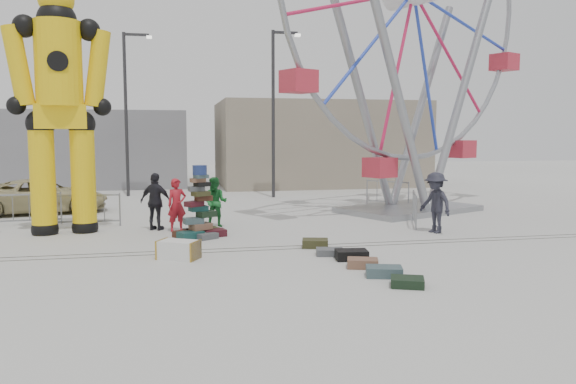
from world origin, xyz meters
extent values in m
plane|color=#9E9E99|center=(0.00, 0.00, 0.00)|extent=(90.00, 90.00, 0.00)
cube|color=#47443F|center=(0.00, 0.60, 0.00)|extent=(40.00, 0.04, 0.01)
cube|color=#47443F|center=(0.00, 1.00, 0.00)|extent=(40.00, 0.04, 0.01)
cube|color=gray|center=(7.00, 20.00, 2.50)|extent=(12.00, 8.00, 5.00)
cube|color=gray|center=(-6.00, 22.00, 2.20)|extent=(10.00, 8.00, 4.40)
cylinder|color=#2D2D30|center=(3.00, 13.00, 4.00)|extent=(0.16, 0.16, 8.00)
cube|color=#2D2D30|center=(3.60, 13.00, 7.90)|extent=(1.20, 0.15, 0.12)
cube|color=silver|center=(4.20, 13.00, 7.80)|extent=(0.25, 0.25, 0.12)
cylinder|color=#2D2D30|center=(-4.00, 15.00, 4.00)|extent=(0.16, 0.16, 8.00)
cube|color=#2D2D30|center=(-3.40, 15.00, 7.90)|extent=(1.20, 0.15, 0.12)
cube|color=silver|center=(-2.80, 15.00, 7.80)|extent=(0.25, 0.25, 0.12)
cube|color=#164441|center=(-1.34, 2.61, 0.11)|extent=(0.84, 0.74, 0.23)
cube|color=#44121A|center=(-0.62, 2.92, 0.10)|extent=(0.75, 0.61, 0.21)
cube|color=#401F14|center=(-1.52, 3.01, 0.10)|extent=(0.74, 0.70, 0.19)
cube|color=#36361B|center=(-0.80, 3.32, 0.10)|extent=(0.74, 0.62, 0.21)
cube|color=#505357|center=(-0.88, 2.53, 0.09)|extent=(0.72, 0.66, 0.17)
cube|color=black|center=(-1.23, 3.33, 0.10)|extent=(0.67, 0.55, 0.19)
cube|color=brown|center=(-1.04, 2.89, 0.32)|extent=(0.74, 0.66, 0.19)
cube|color=#40575B|center=(-1.25, 2.83, 0.51)|extent=(0.63, 0.50, 0.17)
cube|color=black|center=(-0.85, 2.95, 0.68)|extent=(0.65, 0.59, 0.17)
cube|color=#164441|center=(-1.09, 3.01, 0.85)|extent=(0.61, 0.51, 0.16)
cube|color=#44121A|center=(-1.21, 2.91, 1.01)|extent=(0.62, 0.59, 0.16)
cube|color=#401F14|center=(-0.93, 2.98, 1.16)|extent=(0.55, 0.44, 0.16)
cube|color=#36361B|center=(-1.02, 2.85, 1.31)|extent=(0.59, 0.53, 0.14)
cube|color=#505357|center=(-1.14, 2.92, 1.45)|extent=(0.51, 0.40, 0.14)
cube|color=black|center=(-0.97, 2.92, 1.58)|extent=(0.53, 0.48, 0.12)
cube|color=brown|center=(-1.09, 2.91, 1.70)|extent=(0.49, 0.40, 0.12)
cube|color=#40575B|center=(-1.00, 2.87, 1.82)|extent=(0.48, 0.44, 0.10)
cylinder|color=navy|center=(-1.04, 2.89, 2.01)|extent=(0.42, 0.42, 0.28)
sphere|color=black|center=(-5.70, 4.33, 0.16)|extent=(0.80, 0.80, 0.80)
cylinder|color=yellow|center=(-5.70, 4.33, 1.69)|extent=(0.74, 0.74, 3.38)
sphere|color=black|center=(-5.70, 4.33, 3.38)|extent=(0.85, 0.85, 0.85)
sphere|color=black|center=(-4.55, 4.50, 0.16)|extent=(0.80, 0.80, 0.80)
cylinder|color=yellow|center=(-4.55, 4.50, 1.69)|extent=(0.74, 0.74, 3.38)
sphere|color=black|center=(-4.55, 4.50, 3.38)|extent=(0.85, 0.85, 0.85)
cube|color=yellow|center=(-5.13, 4.42, 3.59)|extent=(1.59, 1.06, 0.74)
cylinder|color=yellow|center=(-5.13, 4.42, 5.18)|extent=(1.37, 1.37, 2.54)
sphere|color=black|center=(-5.13, 4.42, 6.44)|extent=(1.16, 1.16, 1.16)
sphere|color=black|center=(-6.01, 4.28, 6.23)|extent=(0.68, 0.68, 0.68)
cylinder|color=yellow|center=(-6.22, 4.25, 5.07)|extent=(0.94, 0.67, 2.38)
sphere|color=black|center=(-6.33, 4.23, 3.91)|extent=(0.55, 0.55, 0.55)
sphere|color=black|center=(-4.24, 4.55, 6.23)|extent=(0.68, 0.68, 0.68)
cylinder|color=yellow|center=(-4.03, 4.58, 5.07)|extent=(0.94, 0.67, 2.38)
sphere|color=black|center=(-3.93, 4.60, 3.91)|extent=(0.55, 0.55, 0.55)
cube|color=gray|center=(7.37, 6.85, 0.11)|extent=(6.17, 5.12, 0.21)
cylinder|color=gray|center=(6.22, 5.27, 4.26)|extent=(3.50, 1.83, 8.63)
cylinder|color=gray|center=(9.32, 6.69, 4.26)|extent=(3.50, 1.83, 8.63)
cylinder|color=gray|center=(5.43, 7.01, 4.26)|extent=(3.50, 1.83, 8.63)
cylinder|color=gray|center=(8.52, 8.43, 4.26)|extent=(3.50, 1.83, 8.63)
cube|color=#B02535|center=(7.37, 6.85, 1.60)|extent=(1.27, 1.27, 0.74)
cube|color=silver|center=(-1.72, 0.00, 0.23)|extent=(1.12, 0.96, 0.45)
cube|color=#36361B|center=(1.93, 0.68, 0.12)|extent=(0.80, 0.66, 0.23)
cube|color=#505357|center=(2.05, -0.35, 0.08)|extent=(0.77, 0.61, 0.17)
cube|color=black|center=(2.42, -0.98, 0.13)|extent=(0.84, 0.61, 0.25)
cube|color=brown|center=(2.41, -1.81, 0.11)|extent=(0.81, 0.65, 0.22)
cube|color=#40575B|center=(2.60, -2.67, 0.11)|extent=(0.88, 0.69, 0.22)
cube|color=black|center=(2.77, -3.51, 0.09)|extent=(0.81, 0.75, 0.18)
imported|color=maroon|center=(-1.71, 4.05, 0.84)|extent=(0.71, 0.57, 1.68)
imported|color=#186027|center=(-0.45, 4.69, 0.82)|extent=(0.97, 0.87, 1.65)
imported|color=black|center=(-2.36, 4.41, 0.92)|extent=(1.16, 0.89, 1.84)
imported|color=#22222D|center=(6.16, 2.16, 0.95)|extent=(1.04, 1.38, 1.89)
imported|color=tan|center=(-6.81, 9.37, 0.67)|extent=(5.12, 2.99, 1.34)
camera|label=1|loc=(-1.84, -13.85, 3.05)|focal=35.00mm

